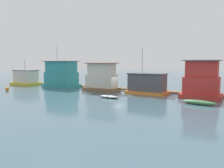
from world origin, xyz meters
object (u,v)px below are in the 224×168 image
dinghy_grey (109,97)px  mooring_post_centre (117,85)px  buoy_orange (7,89)px  houseboat_red (201,81)px  houseboat_teal (61,75)px  dinghy_green (199,102)px  houseboat_yellow (26,78)px  houseboat_brown (101,79)px  houseboat_orange (147,84)px

dinghy_grey → mooring_post_centre: size_ratio=1.65×
buoy_orange → houseboat_red: bearing=16.4°
houseboat_teal → dinghy_grey: bearing=-23.1°
dinghy_grey → dinghy_green: dinghy_green is taller
houseboat_yellow → houseboat_red: size_ratio=1.18×
houseboat_red → dinghy_green: bearing=-83.5°
houseboat_brown → houseboat_orange: (8.12, 0.90, -0.59)m
dinghy_green → buoy_orange: (-31.16, -3.99, 0.06)m
houseboat_yellow → houseboat_orange: bearing=0.9°
houseboat_teal → mooring_post_centre: houseboat_teal is taller
houseboat_orange → dinghy_grey: size_ratio=2.35×
houseboat_orange → buoy_orange: 24.36m
houseboat_yellow → houseboat_teal: bearing=2.5°
houseboat_orange → buoy_orange: houseboat_orange is taller
houseboat_red → houseboat_orange: bearing=177.8°
houseboat_yellow → dinghy_grey: size_ratio=2.03×
houseboat_brown → houseboat_red: houseboat_red is taller
houseboat_orange → dinghy_green: (8.68, -5.31, -1.30)m
buoy_orange → houseboat_brown: bearing=30.3°
houseboat_yellow → houseboat_orange: 28.95m
houseboat_brown → buoy_orange: (-14.36, -8.40, -1.82)m
houseboat_orange → mooring_post_centre: bearing=165.7°
houseboat_orange → houseboat_red: size_ratio=1.36×
houseboat_brown → dinghy_green: houseboat_brown is taller
houseboat_red → buoy_orange: size_ratio=8.22×
houseboat_orange → houseboat_red: 8.15m
houseboat_yellow → houseboat_orange: houseboat_orange is taller
houseboat_red → dinghy_grey: size_ratio=1.73×
houseboat_yellow → houseboat_red: houseboat_yellow is taller
houseboat_yellow → dinghy_grey: bearing=-13.4°
houseboat_brown → houseboat_orange: houseboat_orange is taller
houseboat_teal → dinghy_green: size_ratio=2.04×
houseboat_yellow → houseboat_brown: 20.84m
dinghy_grey → mooring_post_centre: mooring_post_centre is taller
houseboat_yellow → mooring_post_centre: bearing=5.5°
houseboat_teal → buoy_orange: 10.32m
dinghy_grey → dinghy_green: 11.71m
houseboat_orange → dinghy_green: houseboat_orange is taller
dinghy_grey → buoy_orange: (-19.53, -2.65, 0.15)m
houseboat_orange → houseboat_red: bearing=-2.2°
houseboat_yellow → mooring_post_centre: (22.37, 2.14, -0.59)m
houseboat_teal → dinghy_grey: (15.56, -6.64, -2.26)m
houseboat_yellow → dinghy_green: houseboat_yellow is taller
houseboat_orange → dinghy_grey: (-2.96, -6.64, -1.38)m
houseboat_brown → buoy_orange: bearing=-149.7°
houseboat_red → mooring_post_centre: houseboat_red is taller
dinghy_green → houseboat_red: bearing=96.5°
mooring_post_centre → houseboat_teal: bearing=-172.0°
houseboat_yellow → houseboat_orange: size_ratio=0.86×
houseboat_yellow → houseboat_red: bearing=0.2°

